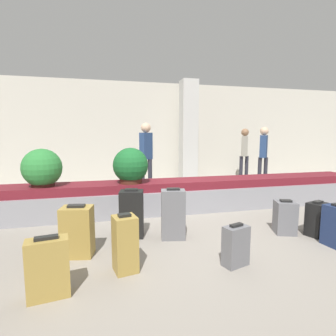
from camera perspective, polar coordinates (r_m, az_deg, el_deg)
name	(u,v)px	position (r m, az deg, el deg)	size (l,w,h in m)	color
ground_plane	(187,233)	(4.16, 4.26, -13.86)	(18.00, 18.00, 0.00)	gray
back_wall	(141,132)	(8.78, -5.88, 7.84)	(18.00, 0.06, 3.20)	beige
carousel	(168,196)	(5.24, 0.00, -6.14)	(8.77, 0.82, 0.60)	gray
pillar	(188,132)	(8.45, 4.46, 7.88)	(0.50, 0.50, 3.20)	silver
suitcase_0	(236,246)	(3.22, 14.53, -16.05)	(0.33, 0.25, 0.49)	slate
suitcase_1	(317,219)	(4.54, 29.65, -9.63)	(0.35, 0.30, 0.53)	black
suitcase_2	(173,214)	(3.83, 1.12, -10.03)	(0.38, 0.28, 0.75)	slate
suitcase_3	(77,231)	(3.51, -19.12, -12.88)	(0.41, 0.33, 0.65)	#A3843D
suitcase_4	(336,226)	(4.27, 32.74, -10.51)	(0.27, 0.30, 0.58)	navy
suitcase_5	(132,214)	(3.94, -7.91, -9.80)	(0.38, 0.32, 0.72)	black
suitcase_6	(285,217)	(4.43, 24.12, -9.79)	(0.36, 0.35, 0.52)	slate
suitcase_7	(125,244)	(3.02, -9.33, -15.93)	(0.29, 0.29, 0.65)	#A3843D
suitcase_8	(48,268)	(2.80, -24.65, -19.18)	(0.39, 0.24, 0.59)	#A3843D
potted_plant_0	(131,166)	(4.91, -8.14, 0.33)	(0.65, 0.65, 0.66)	#4C2319
potted_plant_1	(42,169)	(5.05, -25.72, -0.15)	(0.67, 0.67, 0.67)	#381914
traveler_0	(146,150)	(6.83, -4.80, 3.84)	(0.36, 0.34, 1.81)	#282833
traveler_1	(244,150)	(8.86, 16.30, 3.83)	(0.31, 0.37, 1.70)	#282833
traveler_2	(263,150)	(8.28, 20.06, 3.62)	(0.35, 0.36, 1.73)	#282833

